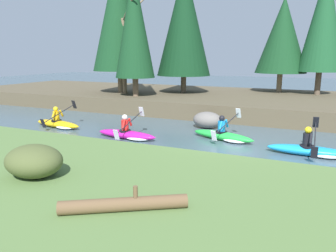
# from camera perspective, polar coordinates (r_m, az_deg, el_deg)

# --- Properties ---
(ground_plane) EXTENTS (90.00, 90.00, 0.00)m
(ground_plane) POSITION_cam_1_polar(r_m,az_deg,el_deg) (11.78, 10.84, -4.61)
(ground_plane) COLOR #425660
(riverbank_near) EXTENTS (44.00, 6.10, 0.74)m
(riverbank_near) POSITION_cam_1_polar(r_m,az_deg,el_deg) (6.66, -1.05, -14.45)
(riverbank_near) COLOR #56753D
(riverbank_near) RESTS_ON ground
(riverbank_far) EXTENTS (44.00, 10.18, 0.89)m
(riverbank_far) POSITION_cam_1_polar(r_m,az_deg,el_deg) (21.31, 17.30, 3.74)
(riverbank_far) COLOR brown
(riverbank_far) RESTS_ON ground
(conifer_tree_far_left) EXTENTS (3.55, 3.55, 8.81)m
(conifer_tree_far_left) POSITION_cam_1_polar(r_m,az_deg,el_deg) (22.81, -8.63, 18.73)
(conifer_tree_far_left) COLOR #7A664C
(conifer_tree_far_left) RESTS_ON riverbank_far
(conifer_tree_left) EXTENTS (2.41, 2.41, 7.63)m
(conifer_tree_left) POSITION_cam_1_polar(r_m,az_deg,el_deg) (20.58, -5.90, 17.40)
(conifer_tree_left) COLOR brown
(conifer_tree_left) RESTS_ON riverbank_far
(conifer_tree_mid_left) EXTENTS (3.56, 3.56, 8.22)m
(conifer_tree_mid_left) POSITION_cam_1_polar(r_m,az_deg,el_deg) (22.44, 2.82, 17.80)
(conifer_tree_mid_left) COLOR brown
(conifer_tree_mid_left) RESTS_ON riverbank_far
(conifer_tree_centre) EXTENTS (3.41, 3.41, 6.31)m
(conifer_tree_centre) POSITION_cam_1_polar(r_m,az_deg,el_deg) (23.92, 19.34, 14.68)
(conifer_tree_centre) COLOR #7A664C
(conifer_tree_centre) RESTS_ON riverbank_far
(conifer_tree_mid_right) EXTENTS (2.73, 2.73, 8.03)m
(conifer_tree_mid_right) POSITION_cam_1_polar(r_m,az_deg,el_deg) (23.41, 25.54, 16.57)
(conifer_tree_mid_right) COLOR brown
(conifer_tree_mid_right) RESTS_ON riverbank_far
(bare_tree_upstream) EXTENTS (3.51, 3.47, 6.37)m
(bare_tree_upstream) POSITION_cam_1_polar(r_m,az_deg,el_deg) (21.79, -7.56, 13.44)
(bare_tree_upstream) COLOR #7A664C
(bare_tree_upstream) RESTS_ON riverbank_far
(shrub_clump_nearest) EXTENTS (1.32, 1.10, 0.72)m
(shrub_clump_nearest) POSITION_cam_1_polar(r_m,az_deg,el_deg) (7.78, -22.31, -5.65)
(shrub_clump_nearest) COLOR #4C562D
(shrub_clump_nearest) RESTS_ON riverbank_near
(kayaker_lead) EXTENTS (2.77, 2.06, 1.20)m
(kayaker_lead) POSITION_cam_1_polar(r_m,az_deg,el_deg) (12.22, 23.75, -3.87)
(kayaker_lead) COLOR #1993D6
(kayaker_lead) RESTS_ON ground
(kayaker_middle) EXTENTS (2.77, 2.04, 1.20)m
(kayaker_middle) POSITION_cam_1_polar(r_m,az_deg,el_deg) (13.42, 9.87, -1.65)
(kayaker_middle) COLOR green
(kayaker_middle) RESTS_ON ground
(kayaker_trailing) EXTENTS (2.78, 2.07, 1.20)m
(kayaker_trailing) POSITION_cam_1_polar(r_m,az_deg,el_deg) (13.56, -6.88, -1.40)
(kayaker_trailing) COLOR #C61999
(kayaker_trailing) RESTS_ON ground
(kayaker_far_back) EXTENTS (2.79, 2.07, 1.20)m
(kayaker_far_back) POSITION_cam_1_polar(r_m,az_deg,el_deg) (16.40, -18.43, 0.41)
(kayaker_far_back) COLOR yellow
(kayaker_far_back) RESTS_ON ground
(boulder_midstream) EXTENTS (1.36, 1.07, 0.77)m
(boulder_midstream) POSITION_cam_1_polar(r_m,az_deg,el_deg) (15.58, 6.87, 1.07)
(boulder_midstream) COLOR slate
(boulder_midstream) RESTS_ON ground
(driftwood_log) EXTENTS (1.98, 1.38, 0.44)m
(driftwood_log) POSITION_cam_1_polar(r_m,az_deg,el_deg) (5.81, -7.65, -13.35)
(driftwood_log) COLOR brown
(driftwood_log) RESTS_ON riverbank_near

